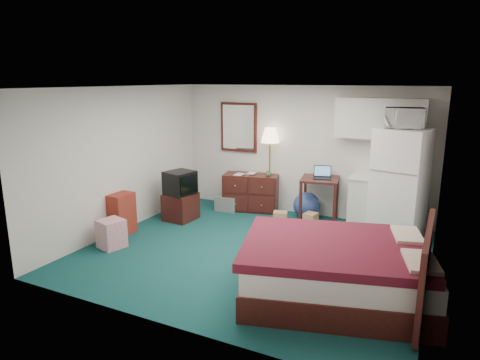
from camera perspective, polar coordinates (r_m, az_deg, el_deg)
The scene contains 25 objects.
floor at distance 6.72m, azimuth 1.76°, elevation -9.58°, with size 5.00×4.50×0.01m, color #0F4043.
ceiling at distance 6.19m, azimuth 1.92°, elevation 12.24°, with size 5.00×4.50×0.01m, color silver.
walls at distance 6.34m, azimuth 1.84°, elevation 0.88°, with size 5.01×4.51×2.50m.
mirror at distance 8.83m, azimuth -0.16°, elevation 7.06°, with size 0.80×0.06×1.00m, color white, non-canonical shape.
upper_cabinets at distance 7.82m, azimuth 18.21°, elevation 7.79°, with size 1.50×0.35×0.70m, color silver, non-canonical shape.
headboard at distance 5.25m, azimuth 23.42°, elevation -11.05°, with size 0.06×1.56×1.00m, color black, non-canonical shape.
dresser at distance 8.68m, azimuth 1.48°, elevation -1.64°, with size 1.09×0.50×0.74m, color black, non-canonical shape.
floor_lamp at distance 8.49m, azimuth 3.97°, elevation 1.28°, with size 0.37×0.37×1.69m, color gold, non-canonical shape.
desk at distance 8.08m, azimuth 10.50°, elevation -2.66°, with size 0.67×0.67×0.84m, color black, non-canonical shape.
exercise_ball at distance 8.29m, azimuth 8.87°, elevation -3.38°, with size 0.51×0.51×0.51m, color navy.
kitchen_counter at distance 7.92m, azimuth 17.56°, elevation -3.06°, with size 0.85×0.65×0.93m, color silver, non-canonical shape.
fridge at distance 7.47m, azimuth 20.48°, elevation -0.59°, with size 0.76×0.76×1.85m, color white, non-canonical shape.
bed at distance 5.44m, azimuth 12.67°, elevation -11.73°, with size 2.15×1.68×0.69m, color #50131E, non-canonical shape.
tv_stand at distance 8.20m, azimuth -7.92°, elevation -3.52°, with size 0.51×0.56×0.51m, color black, non-canonical shape.
suitcase at distance 7.62m, azimuth -15.46°, elevation -4.39°, with size 0.28×0.44×0.72m, color maroon, non-canonical shape.
retail_box at distance 7.13m, azimuth -16.77°, elevation -6.86°, with size 0.36×0.36×0.45m, color white, non-canonical shape.
file_bin at distance 8.73m, azimuth -1.72°, elevation -3.07°, with size 0.43×0.32×0.30m, color slate, non-canonical shape.
cardboard_box_a at distance 8.01m, azimuth 5.40°, elevation -4.97°, with size 0.25×0.21×0.21m, color tan, non-canonical shape.
cardboard_box_b at distance 7.91m, azimuth 9.39°, elevation -5.23°, with size 0.21×0.25×0.25m, color tan, non-canonical shape.
laptop at distance 7.91m, azimuth 10.93°, elevation 0.95°, with size 0.32×0.26×0.22m, color black, non-canonical shape.
crt_tv at distance 8.05m, azimuth -8.01°, elevation -0.36°, with size 0.47×0.51×0.44m, color black, non-canonical shape.
microwave at distance 7.29m, azimuth 21.05°, elevation 8.01°, with size 0.58×0.32×0.40m, color white.
book_a at distance 8.55m, azimuth -0.59°, elevation 1.48°, with size 0.17×0.02×0.23m, color tan.
book_b at distance 8.64m, azimuth 1.04°, elevation 1.58°, with size 0.17×0.02×0.22m, color tan.
mug at distance 8.45m, azimuth 3.80°, elevation 0.90°, with size 0.11×0.09×0.11m, color #447A41.
Camera 1 is at (2.56, -5.64, 2.62)m, focal length 32.00 mm.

